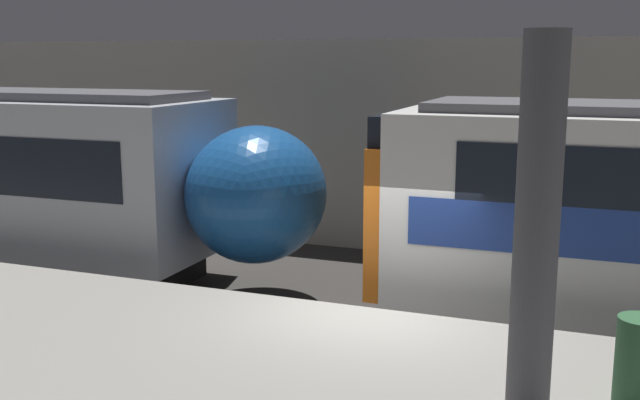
{
  "coord_description": "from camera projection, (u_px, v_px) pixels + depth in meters",
  "views": [
    {
      "loc": [
        2.73,
        -9.12,
        4.32
      ],
      "look_at": [
        -1.11,
        1.0,
        2.25
      ],
      "focal_mm": 42.0,
      "sensor_mm": 36.0,
      "label": 1
    }
  ],
  "objects": [
    {
      "name": "support_pillar_near",
      "position": [
        537.0,
        230.0,
        6.66
      ],
      "size": [
        0.4,
        0.4,
        3.51
      ],
      "color": "#56565B",
      "rests_on": "platform"
    },
    {
      "name": "trash_bin",
      "position": [
        639.0,
        360.0,
        7.14
      ],
      "size": [
        0.44,
        0.44,
        0.85
      ],
      "color": "#2D5B38",
      "rests_on": "platform"
    },
    {
      "name": "station_rear_barrier",
      "position": [
        465.0,
        151.0,
        15.96
      ],
      "size": [
        50.0,
        0.15,
        4.72
      ],
      "color": "#B2AD9E",
      "rests_on": "ground"
    },
    {
      "name": "ground_plane",
      "position": [
        370.0,
        381.0,
        10.14
      ],
      "size": [
        120.0,
        120.0,
        0.0
      ],
      "primitive_type": "plane",
      "color": "#33302D"
    }
  ]
}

